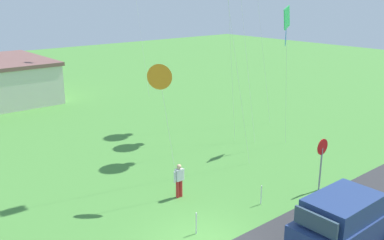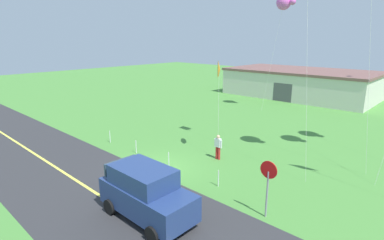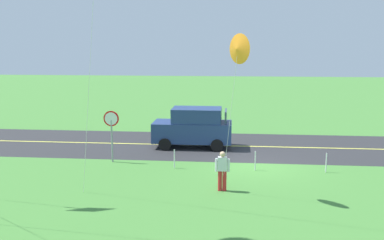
% 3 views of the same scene
% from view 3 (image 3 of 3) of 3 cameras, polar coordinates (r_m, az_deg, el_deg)
% --- Properties ---
extents(ground_plane, '(120.00, 120.00, 0.10)m').
position_cam_3_polar(ground_plane, '(20.41, 8.87, -6.35)').
color(ground_plane, '#478438').
extents(asphalt_road, '(120.00, 7.00, 0.00)m').
position_cam_3_polar(asphalt_road, '(24.26, 8.33, -3.57)').
color(asphalt_road, '#2D2D30').
rests_on(asphalt_road, ground).
extents(road_centre_stripe, '(120.00, 0.16, 0.00)m').
position_cam_3_polar(road_centre_stripe, '(24.26, 8.33, -3.56)').
color(road_centre_stripe, '#E5E04C').
rests_on(road_centre_stripe, asphalt_road).
extents(car_suv_foreground, '(4.40, 2.12, 2.24)m').
position_cam_3_polar(car_suv_foreground, '(23.65, 0.24, -0.96)').
color(car_suv_foreground, navy).
rests_on(car_suv_foreground, ground).
extents(stop_sign, '(0.76, 0.08, 2.56)m').
position_cam_3_polar(stop_sign, '(20.86, -10.89, -0.83)').
color(stop_sign, gray).
rests_on(stop_sign, ground).
extents(person_adult_near, '(0.58, 0.22, 1.60)m').
position_cam_3_polar(person_adult_near, '(16.67, 4.14, -6.74)').
color(person_adult_near, red).
rests_on(person_adult_near, ground).
extents(kite_red_low, '(0.94, 1.07, 6.12)m').
position_cam_3_polar(kite_red_low, '(15.36, 6.25, 9.54)').
color(kite_red_low, silver).
rests_on(kite_red_low, ground).
extents(fence_post_1, '(0.05, 0.05, 0.90)m').
position_cam_3_polar(fence_post_1, '(20.03, 17.76, -5.55)').
color(fence_post_1, silver).
rests_on(fence_post_1, ground).
extents(fence_post_2, '(0.05, 0.05, 0.90)m').
position_cam_3_polar(fence_post_2, '(19.59, 8.58, -5.52)').
color(fence_post_2, silver).
rests_on(fence_post_2, ground).
extents(fence_post_3, '(0.05, 0.05, 0.90)m').
position_cam_3_polar(fence_post_3, '(19.74, -2.41, -5.30)').
color(fence_post_3, silver).
rests_on(fence_post_3, ground).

